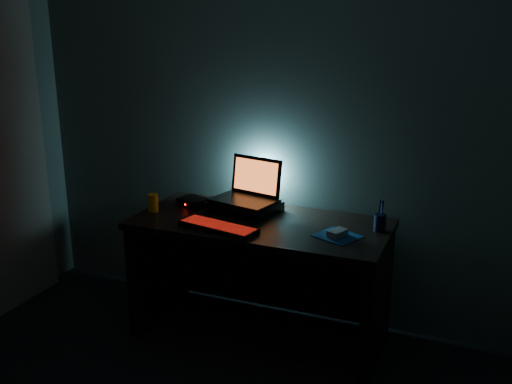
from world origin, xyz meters
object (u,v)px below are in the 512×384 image
at_px(keyboard, 218,227).
at_px(mouse, 337,233).
at_px(pen_cup, 380,223).
at_px(juice_glass, 153,203).
at_px(laptop, 249,191).
at_px(router, 193,202).

relative_size(keyboard, mouse, 4.38).
xyz_separation_m(keyboard, mouse, (0.65, 0.14, 0.01)).
relative_size(pen_cup, juice_glass, 0.87).
distance_m(pen_cup, juice_glass, 1.37).
height_order(laptop, keyboard, laptop).
bearing_deg(pen_cup, laptop, 174.26).
distance_m(laptop, keyboard, 0.42).
distance_m(keyboard, juice_glass, 0.53).
distance_m(keyboard, router, 0.46).
xyz_separation_m(laptop, keyboard, (-0.02, -0.40, -0.11)).
height_order(keyboard, juice_glass, juice_glass).
xyz_separation_m(pen_cup, router, (-1.18, 0.00, -0.02)).
distance_m(laptop, router, 0.37).
height_order(keyboard, pen_cup, pen_cup).
relative_size(laptop, keyboard, 0.87).
relative_size(mouse, juice_glass, 1.01).
bearing_deg(laptop, juice_glass, -140.79).
bearing_deg(keyboard, router, 147.55).
height_order(pen_cup, juice_glass, juice_glass).
relative_size(laptop, pen_cup, 4.46).
xyz_separation_m(pen_cup, juice_glass, (-1.36, -0.18, 0.01)).
bearing_deg(mouse, pen_cup, 64.66).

